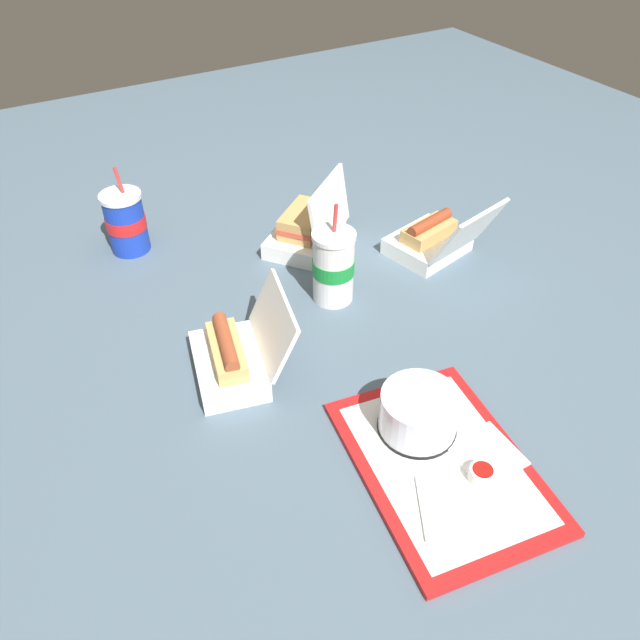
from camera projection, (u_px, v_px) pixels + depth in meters
The scene contains 11 objects.
ground_plane at pixel (343, 336), 1.25m from camera, with size 3.20×3.20×0.00m, color #4C6070.
food_tray at pixel (442, 465), 1.00m from camera, with size 0.41×0.31×0.01m.
cake_container at pixel (419, 414), 1.03m from camera, with size 0.13×0.13×0.08m.
ketchup_cup at pixel (481, 474), 0.96m from camera, with size 0.04×0.04×0.02m.
napkin_stack at pixel (486, 454), 1.01m from camera, with size 0.10×0.10×0.00m, color white.
plastic_fork at pixel (424, 508), 0.93m from camera, with size 0.11×0.01×0.01m, color white.
clamshell_hotdog_front at pixel (234, 356), 1.14m from camera, with size 0.22×0.22×0.15m.
clamshell_sandwich_right at pixel (308, 229), 1.47m from camera, with size 0.24×0.24×0.18m.
clamshell_hotdog_center at pixel (433, 239), 1.45m from camera, with size 0.24×0.21×0.17m.
soda_cup_left at pixel (333, 266), 1.29m from camera, with size 0.09×0.09×0.22m.
soda_cup_right at pixel (126, 222), 1.44m from camera, with size 0.09×0.09×0.21m.
Camera 1 is at (-0.79, 0.51, 0.83)m, focal length 35.00 mm.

